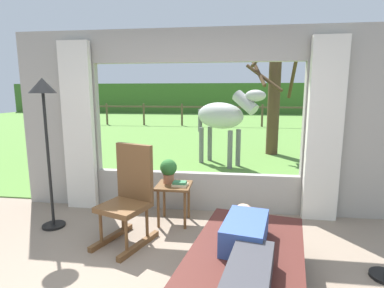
% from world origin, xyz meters
% --- Properties ---
extents(back_wall_with_window, '(5.20, 0.12, 2.55)m').
position_xyz_m(back_wall_with_window, '(0.00, 2.26, 1.25)').
color(back_wall_with_window, '#9E998E').
rests_on(back_wall_with_window, ground_plane).
extents(curtain_panel_left, '(0.44, 0.10, 2.40)m').
position_xyz_m(curtain_panel_left, '(-1.69, 2.12, 1.20)').
color(curtain_panel_left, silver).
rests_on(curtain_panel_left, ground_plane).
extents(curtain_panel_right, '(0.44, 0.10, 2.40)m').
position_xyz_m(curtain_panel_right, '(1.69, 2.12, 1.20)').
color(curtain_panel_right, silver).
rests_on(curtain_panel_right, ground_plane).
extents(outdoor_pasture_lawn, '(36.00, 21.68, 0.02)m').
position_xyz_m(outdoor_pasture_lawn, '(0.00, 13.16, 0.01)').
color(outdoor_pasture_lawn, '#568438').
rests_on(outdoor_pasture_lawn, ground_plane).
extents(distant_hill_ridge, '(36.00, 2.00, 2.40)m').
position_xyz_m(distant_hill_ridge, '(0.00, 23.00, 1.20)').
color(distant_hill_ridge, '#3F6A2A').
rests_on(distant_hill_ridge, ground_plane).
extents(recliner_sofa, '(1.21, 1.84, 0.42)m').
position_xyz_m(recliner_sofa, '(0.63, 0.34, 0.22)').
color(recliner_sofa, black).
rests_on(recliner_sofa, ground_plane).
extents(reclining_person, '(0.45, 1.43, 0.22)m').
position_xyz_m(reclining_person, '(0.63, 0.29, 0.52)').
color(reclining_person, '#334C8C').
rests_on(reclining_person, recliner_sofa).
extents(rocking_chair, '(0.67, 0.80, 1.12)m').
position_xyz_m(rocking_chair, '(-0.64, 1.21, 0.55)').
color(rocking_chair, brown).
rests_on(rocking_chair, ground_plane).
extents(side_table, '(0.44, 0.44, 0.52)m').
position_xyz_m(side_table, '(-0.23, 1.75, 0.43)').
color(side_table, brown).
rests_on(side_table, ground_plane).
extents(potted_plant, '(0.22, 0.22, 0.32)m').
position_xyz_m(potted_plant, '(-0.31, 1.81, 0.70)').
color(potted_plant, '#9E6042').
rests_on(potted_plant, side_table).
extents(book_stack, '(0.21, 0.16, 0.06)m').
position_xyz_m(book_stack, '(-0.14, 1.70, 0.55)').
color(book_stack, beige).
rests_on(book_stack, side_table).
extents(floor_lamp_left, '(0.32, 0.32, 1.87)m').
position_xyz_m(floor_lamp_left, '(-1.74, 1.43, 1.51)').
color(floor_lamp_left, black).
rests_on(floor_lamp_left, ground_plane).
extents(horse, '(1.67, 1.34, 1.73)m').
position_xyz_m(horse, '(0.29, 4.98, 1.16)').
color(horse, '#B2B2AD').
rests_on(horse, outdoor_pasture_lawn).
extents(pasture_tree, '(1.28, 1.44, 3.07)m').
position_xyz_m(pasture_tree, '(1.59, 6.42, 1.62)').
color(pasture_tree, '#4C3823').
rests_on(pasture_tree, outdoor_pasture_lawn).
extents(pasture_fence_line, '(16.10, 0.10, 1.10)m').
position_xyz_m(pasture_fence_line, '(0.00, 13.18, 0.74)').
color(pasture_fence_line, brown).
rests_on(pasture_fence_line, outdoor_pasture_lawn).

